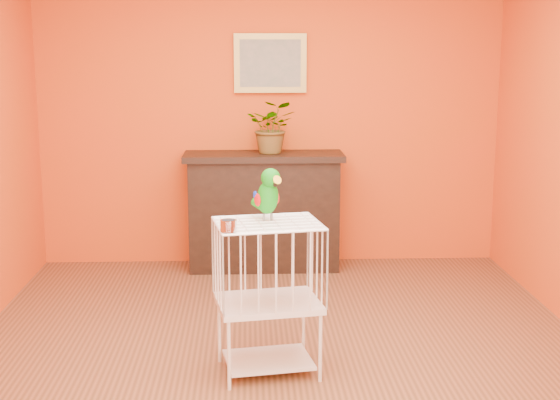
{
  "coord_description": "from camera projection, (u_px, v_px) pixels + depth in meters",
  "views": [
    {
      "loc": [
        -0.2,
        -4.53,
        1.9
      ],
      "look_at": [
        -0.01,
        -0.08,
        1.01
      ],
      "focal_mm": 50.0,
      "sensor_mm": 36.0,
      "label": 1
    }
  ],
  "objects": [
    {
      "name": "room_shell",
      "position": [
        282.0,
        101.0,
        4.51
      ],
      "size": [
        4.5,
        4.5,
        4.5
      ],
      "color": "#DA4314",
      "rests_on": "ground"
    },
    {
      "name": "potted_plant",
      "position": [
        272.0,
        132.0,
        6.59
      ],
      "size": [
        0.48,
        0.51,
        0.35
      ],
      "primitive_type": "imported",
      "rotation": [
        0.0,
        0.0,
        -0.18
      ],
      "color": "#26722D",
      "rests_on": "console_cabinet"
    },
    {
      "name": "console_cabinet",
      "position": [
        264.0,
        211.0,
        6.69
      ],
      "size": [
        1.35,
        0.49,
        1.0
      ],
      "color": "black",
      "rests_on": "ground"
    },
    {
      "name": "framed_picture",
      "position": [
        270.0,
        63.0,
        6.65
      ],
      "size": [
        0.62,
        0.04,
        0.5
      ],
      "color": "#A4853A",
      "rests_on": "room_shell"
    },
    {
      "name": "parrot",
      "position": [
        268.0,
        194.0,
        4.47
      ],
      "size": [
        0.19,
        0.27,
        0.31
      ],
      "rotation": [
        0.0,
        0.0,
        0.49
      ],
      "color": "#59544C",
      "rests_on": "birdcage"
    },
    {
      "name": "birdcage",
      "position": [
        268.0,
        295.0,
        4.54
      ],
      "size": [
        0.65,
        0.54,
        0.9
      ],
      "rotation": [
        0.0,
        0.0,
        0.17
      ],
      "color": "white",
      "rests_on": "ground"
    },
    {
      "name": "feed_cup",
      "position": [
        229.0,
        226.0,
        4.22
      ],
      "size": [
        0.09,
        0.09,
        0.06
      ],
      "primitive_type": "cylinder",
      "color": "silver",
      "rests_on": "birdcage"
    },
    {
      "name": "ground",
      "position": [
        281.0,
        358.0,
        4.82
      ],
      "size": [
        4.5,
        4.5,
        0.0
      ],
      "primitive_type": "plane",
      "color": "brown",
      "rests_on": "ground"
    }
  ]
}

